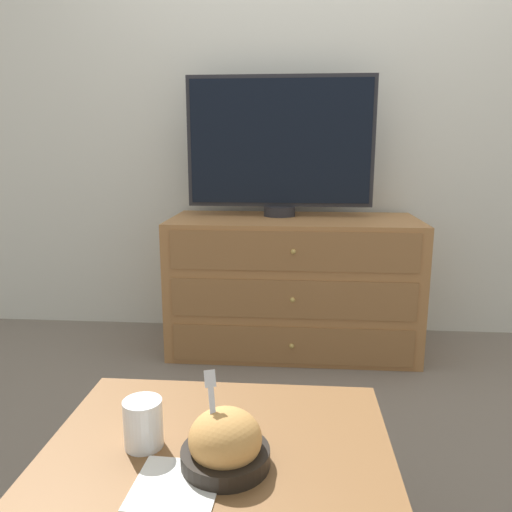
{
  "coord_description": "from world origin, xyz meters",
  "views": [
    {
      "loc": [
        -0.12,
        -2.84,
        1.06
      ],
      "look_at": [
        -0.23,
        -1.43,
        0.75
      ],
      "focal_mm": 35.0,
      "sensor_mm": 36.0,
      "label": 1
    }
  ],
  "objects": [
    {
      "name": "tv",
      "position": [
        -0.2,
        -0.22,
        1.07
      ],
      "size": [
        0.96,
        0.17,
        0.71
      ],
      "color": "#232328",
      "rests_on": "dresser"
    },
    {
      "name": "ground_plane",
      "position": [
        0.0,
        0.0,
        0.0
      ],
      "size": [
        12.0,
        12.0,
        0.0
      ],
      "primitive_type": "plane",
      "color": "#70665B"
    },
    {
      "name": "wall_back",
      "position": [
        0.0,
        0.03,
        1.3
      ],
      "size": [
        12.0,
        0.05,
        2.6
      ],
      "color": "silver",
      "rests_on": "ground_plane"
    },
    {
      "name": "drink_cup",
      "position": [
        -0.45,
        -1.85,
        0.44
      ],
      "size": [
        0.09,
        0.09,
        0.11
      ],
      "color": "beige",
      "rests_on": "coffee_table"
    },
    {
      "name": "coffee_table",
      "position": [
        -0.28,
        -1.83,
        0.34
      ],
      "size": [
        0.79,
        0.62,
        0.39
      ],
      "color": "brown",
      "rests_on": "ground_plane"
    },
    {
      "name": "napkin",
      "position": [
        -0.35,
        -1.98,
        0.39
      ],
      "size": [
        0.18,
        0.18,
        0.0
      ],
      "color": "white",
      "rests_on": "coffee_table"
    },
    {
      "name": "takeout_bowl",
      "position": [
        -0.26,
        -1.9,
        0.44
      ],
      "size": [
        0.19,
        0.19,
        0.2
      ],
      "color": "black",
      "rests_on": "coffee_table"
    },
    {
      "name": "dresser",
      "position": [
        -0.12,
        -0.3,
        0.35
      ],
      "size": [
        1.27,
        0.56,
        0.7
      ],
      "color": "#9E6B3D",
      "rests_on": "ground_plane"
    }
  ]
}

